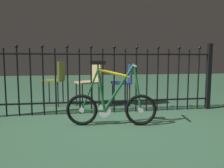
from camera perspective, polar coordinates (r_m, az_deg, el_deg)
The scene contains 6 objects.
ground_plane at distance 3.04m, azimuth 1.46°, elevation -10.85°, with size 20.00×20.00×0.00m, color #355D42.
iron_fence at distance 3.72m, azimuth -1.53°, elevation 1.63°, with size 3.71×0.07×1.18m.
bicycle at distance 3.03m, azimuth -0.24°, elevation -5.07°, with size 1.22×0.40×0.88m.
chair_navy at distance 4.36m, azimuth 3.24°, elevation 1.01°, with size 0.40×0.40×0.80m.
chair_olive at distance 4.49m, azimuth -14.00°, elevation 1.52°, with size 0.45×0.45×0.86m.
chair_tan at distance 4.29m, azimuth -5.38°, elevation 1.17°, with size 0.53×0.53×0.82m.
Camera 1 is at (-0.54, -2.85, 0.90)m, focal length 35.77 mm.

